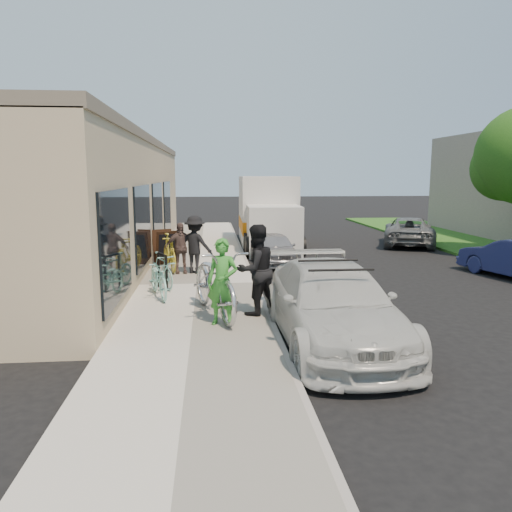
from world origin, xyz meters
name	(u,v)px	position (x,y,z in m)	size (l,w,h in m)	color
ground	(290,319)	(0.00, 0.00, 0.00)	(120.00, 120.00, 0.00)	black
sidewalk	(197,286)	(-2.00, 3.00, 0.07)	(3.00, 34.00, 0.15)	beige
curb	(255,285)	(-0.45, 3.00, 0.07)	(0.12, 34.00, 0.13)	#9D968F
storefront	(106,200)	(-5.24, 7.99, 2.12)	(3.60, 20.00, 4.22)	#CBB68D
bike_rack	(162,267)	(-2.83, 2.47, 0.70)	(0.30, 0.59, 0.90)	black
sandwich_board	(165,247)	(-3.09, 6.08, 0.70)	(0.86, 0.86, 1.08)	black
sedan_white	(332,305)	(0.52, -1.50, 0.70)	(2.05, 4.86, 1.44)	silver
sedan_silver	(274,248)	(0.51, 6.54, 0.53)	(1.26, 3.14, 1.07)	#97979C
moving_truck	(268,216)	(0.79, 10.79, 1.30)	(2.35, 5.99, 2.92)	silver
far_car_gray	(409,231)	(6.86, 10.63, 0.60)	(1.99, 4.31, 1.20)	#5B5E60
tandem_bike	(215,282)	(-1.55, -0.02, 0.84)	(0.92, 2.63, 1.38)	#BDBDBF
woman_rider	(222,282)	(-1.42, -0.71, 0.98)	(0.61, 0.40, 1.66)	#358A2E
man_standing	(256,270)	(-0.72, -0.02, 1.08)	(0.90, 0.70, 1.85)	black
cruiser_bike_a	(162,270)	(-2.87, 2.61, 0.60)	(0.42, 1.48, 0.89)	#8ED4C5
cruiser_bike_b	(159,278)	(-2.84, 1.64, 0.59)	(0.58, 1.66, 0.87)	#8ED4C5
cruiser_bike_c	(169,252)	(-2.86, 4.95, 0.70)	(0.51, 1.82, 1.09)	gold
bystander_a	(195,245)	(-2.07, 4.44, 0.99)	(1.08, 0.62, 1.68)	black
bystander_b	(180,248)	(-2.51, 4.47, 0.89)	(0.87, 0.36, 1.48)	brown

